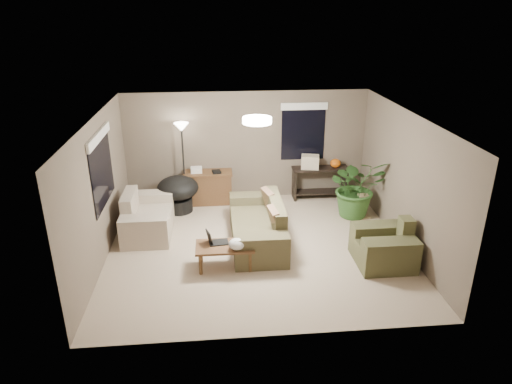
{
  "coord_description": "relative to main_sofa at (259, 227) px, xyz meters",
  "views": [
    {
      "loc": [
        -0.73,
        -7.54,
        4.24
      ],
      "look_at": [
        0.0,
        0.2,
        1.05
      ],
      "focal_mm": 32.0,
      "sensor_mm": 36.0,
      "label": 1
    }
  ],
  "objects": [
    {
      "name": "pumpkin",
      "position": [
        1.98,
        2.01,
        0.55
      ],
      "size": [
        0.26,
        0.26,
        0.2
      ],
      "primitive_type": "ellipsoid",
      "rotation": [
        0.0,
        0.0,
        -0.08
      ],
      "color": "orange",
      "rests_on": "console_table"
    },
    {
      "name": "floor_lamp",
      "position": [
        -1.49,
        1.88,
        1.3
      ],
      "size": [
        0.32,
        0.32,
        1.91
      ],
      "color": "black",
      "rests_on": "ground"
    },
    {
      "name": "ceiling_fixture",
      "position": [
        -0.07,
        -0.26,
        2.15
      ],
      "size": [
        0.5,
        0.5,
        0.1
      ],
      "primitive_type": "cylinder",
      "color": "white",
      "rests_on": "room_shell"
    },
    {
      "name": "throw_pillows",
      "position": [
        0.26,
        -0.0,
        0.36
      ],
      "size": [
        0.34,
        1.39,
        0.47
      ],
      "color": "#8C7251",
      "rests_on": "main_sofa"
    },
    {
      "name": "coffee_table",
      "position": [
        -0.68,
        -0.88,
        0.06
      ],
      "size": [
        1.0,
        0.55,
        0.42
      ],
      "color": "brown",
      "rests_on": "ground"
    },
    {
      "name": "window_back",
      "position": [
        1.23,
        2.22,
        1.49
      ],
      "size": [
        1.06,
        0.05,
        1.33
      ],
      "color": "black",
      "rests_on": "room_shell"
    },
    {
      "name": "main_sofa",
      "position": [
        0.0,
        0.0,
        0.0
      ],
      "size": [
        0.95,
        2.2,
        0.85
      ],
      "color": "brown",
      "rests_on": "ground"
    },
    {
      "name": "room_shell",
      "position": [
        -0.07,
        -0.26,
        0.96
      ],
      "size": [
        5.5,
        5.5,
        5.5
      ],
      "color": "tan",
      "rests_on": "ground"
    },
    {
      "name": "laptop",
      "position": [
        -0.85,
        -0.78,
        0.19
      ],
      "size": [
        0.4,
        0.27,
        0.24
      ],
      "color": "black",
      "rests_on": "coffee_table"
    },
    {
      "name": "cardboard_box",
      "position": [
        1.38,
        2.01,
        0.61
      ],
      "size": [
        0.45,
        0.38,
        0.3
      ],
      "primitive_type": "cube",
      "rotation": [
        0.0,
        0.0,
        -0.21
      ],
      "color": "beige",
      "rests_on": "console_table"
    },
    {
      "name": "houseplant",
      "position": [
        2.19,
        0.96,
        0.22
      ],
      "size": [
        1.2,
        1.33,
        1.04
      ],
      "primitive_type": "imported",
      "color": "#2D5923",
      "rests_on": "ground"
    },
    {
      "name": "plastic_bag",
      "position": [
        -0.48,
        -1.03,
        0.22
      ],
      "size": [
        0.34,
        0.32,
        0.19
      ],
      "primitive_type": "ellipsoid",
      "rotation": [
        0.0,
        0.0,
        0.3
      ],
      "color": "white",
      "rests_on": "coffee_table"
    },
    {
      "name": "armchair",
      "position": [
        2.11,
        -1.0,
        0.0
      ],
      "size": [
        0.95,
        1.0,
        0.85
      ],
      "color": "brown",
      "rests_on": "ground"
    },
    {
      "name": "cat_scratching_post",
      "position": [
        2.33,
        0.89,
        -0.08
      ],
      "size": [
        0.32,
        0.32,
        0.5
      ],
      "color": "tan",
      "rests_on": "ground"
    },
    {
      "name": "desk",
      "position": [
        -0.97,
        1.96,
        0.08
      ],
      "size": [
        1.1,
        0.5,
        0.75
      ],
      "color": "brown",
      "rests_on": "ground"
    },
    {
      "name": "desk_papers",
      "position": [
        -1.13,
        1.95,
        0.51
      ],
      "size": [
        0.69,
        0.28,
        0.12
      ],
      "color": "silver",
      "rests_on": "desk"
    },
    {
      "name": "papasan_chair",
      "position": [
        -1.63,
        1.56,
        0.17
      ],
      "size": [
        0.95,
        0.95,
        0.8
      ],
      "color": "black",
      "rests_on": "ground"
    },
    {
      "name": "loveseat",
      "position": [
        -2.2,
        0.6,
        0.0
      ],
      "size": [
        0.9,
        1.6,
        0.85
      ],
      "color": "beige",
      "rests_on": "ground"
    },
    {
      "name": "console_table",
      "position": [
        1.63,
        2.01,
        0.14
      ],
      "size": [
        1.3,
        0.4,
        0.75
      ],
      "color": "black",
      "rests_on": "ground"
    },
    {
      "name": "window_left",
      "position": [
        -2.79,
        0.04,
        1.49
      ],
      "size": [
        0.05,
        1.56,
        1.33
      ],
      "color": "black",
      "rests_on": "room_shell"
    }
  ]
}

